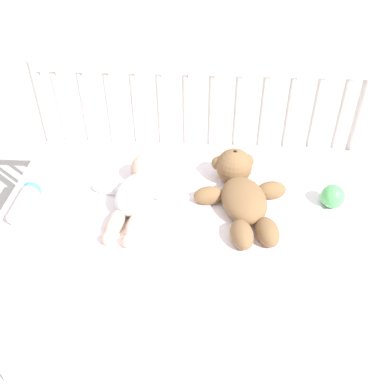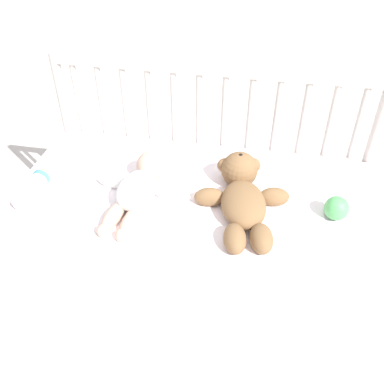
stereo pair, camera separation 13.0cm
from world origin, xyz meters
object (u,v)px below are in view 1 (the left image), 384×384
object	(u,v)px
teddy_bear	(241,191)
baby_bottle	(26,201)
baby	(137,192)
toy_ball	(333,196)

from	to	relation	value
teddy_bear	baby_bottle	world-z (taller)	teddy_bear
baby	baby_bottle	distance (m)	0.34
teddy_bear	baby	xyz separation A→B (m)	(-0.32, -0.02, -0.01)
teddy_bear	baby	distance (m)	0.32
teddy_bear	toy_ball	world-z (taller)	teddy_bear
baby_bottle	toy_ball	size ratio (longest dim) A/B	2.39
baby	toy_ball	world-z (taller)	baby
toy_ball	baby_bottle	bearing A→B (deg)	-176.04
teddy_bear	toy_ball	bearing A→B (deg)	0.18
teddy_bear	baby_bottle	size ratio (longest dim) A/B	2.31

